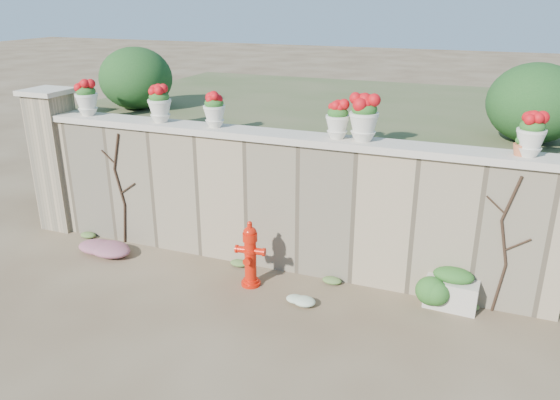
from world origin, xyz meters
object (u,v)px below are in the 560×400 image
at_px(fire_hydrant, 250,254).
at_px(urn_pot_0, 87,98).
at_px(planter_box, 452,289).
at_px(terracotta_pot, 521,147).

xyz_separation_m(fire_hydrant, urn_pot_0, (-3.24, 0.77, 1.88)).
xyz_separation_m(fire_hydrant, planter_box, (2.75, 0.46, -0.24)).
bearing_deg(planter_box, terracotta_pot, 30.16).
height_order(planter_box, urn_pot_0, urn_pot_0).
relative_size(fire_hydrant, urn_pot_0, 1.75).
bearing_deg(fire_hydrant, planter_box, 3.70).
bearing_deg(terracotta_pot, planter_box, -152.61).
relative_size(fire_hydrant, planter_box, 1.42).
distance_m(fire_hydrant, terracotta_pot, 3.83).
bearing_deg(planter_box, fire_hydrant, -167.66).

